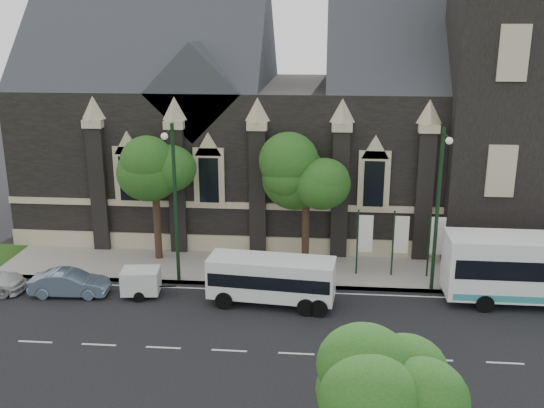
# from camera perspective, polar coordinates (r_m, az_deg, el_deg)

# --- Properties ---
(ground) EXTENTS (160.00, 160.00, 0.00)m
(ground) POSITION_cam_1_polar(r_m,az_deg,el_deg) (28.33, -3.97, -13.38)
(ground) COLOR black
(ground) RESTS_ON ground
(sidewalk) EXTENTS (80.00, 5.00, 0.15)m
(sidewalk) POSITION_cam_1_polar(r_m,az_deg,el_deg) (36.77, -1.69, -5.94)
(sidewalk) COLOR gray
(sidewalk) RESTS_ON ground
(museum) EXTENTS (40.00, 17.70, 29.90)m
(museum) POSITION_cam_1_polar(r_m,az_deg,el_deg) (43.45, 6.45, 8.53)
(museum) COLOR black
(museum) RESTS_ON ground
(tree_park_east) EXTENTS (3.40, 3.40, 6.28)m
(tree_park_east) POSITION_cam_1_polar(r_m,az_deg,el_deg) (17.80, 11.55, -16.01)
(tree_park_east) COLOR black
(tree_park_east) RESTS_ON ground
(tree_walk_right) EXTENTS (4.08, 4.08, 7.80)m
(tree_walk_right) POSITION_cam_1_polar(r_m,az_deg,el_deg) (35.94, 3.56, 3.13)
(tree_walk_right) COLOR black
(tree_walk_right) RESTS_ON ground
(tree_walk_left) EXTENTS (3.91, 3.91, 7.64)m
(tree_walk_left) POSITION_cam_1_polar(r_m,az_deg,el_deg) (37.26, -10.45, 3.24)
(tree_walk_left) COLOR black
(tree_walk_left) RESTS_ON ground
(street_lamp_near) EXTENTS (0.36, 1.88, 9.00)m
(street_lamp_near) POSITION_cam_1_polar(r_m,az_deg,el_deg) (33.14, 15.17, 0.17)
(street_lamp_near) COLOR black
(street_lamp_near) RESTS_ON ground
(street_lamp_mid) EXTENTS (0.36, 1.88, 9.00)m
(street_lamp_mid) POSITION_cam_1_polar(r_m,az_deg,el_deg) (33.58, -9.04, 0.76)
(street_lamp_mid) COLOR black
(street_lamp_mid) RESTS_ON ground
(banner_flag_left) EXTENTS (0.90, 0.10, 4.00)m
(banner_flag_left) POSITION_cam_1_polar(r_m,az_deg,el_deg) (35.32, 8.38, -3.07)
(banner_flag_left) COLOR black
(banner_flag_left) RESTS_ON ground
(banner_flag_center) EXTENTS (0.90, 0.10, 4.00)m
(banner_flag_center) POSITION_cam_1_polar(r_m,az_deg,el_deg) (35.50, 11.61, -3.13)
(banner_flag_center) COLOR black
(banner_flag_center) RESTS_ON ground
(banner_flag_right) EXTENTS (0.90, 0.10, 4.00)m
(banner_flag_right) POSITION_cam_1_polar(r_m,az_deg,el_deg) (35.80, 14.79, -3.19)
(banner_flag_right) COLOR black
(banner_flag_right) RESTS_ON ground
(shuttle_bus) EXTENTS (6.65, 2.86, 2.50)m
(shuttle_bus) POSITION_cam_1_polar(r_m,az_deg,el_deg) (31.92, -0.01, -6.84)
(shuttle_bus) COLOR white
(shuttle_bus) RESTS_ON ground
(box_trailer) EXTENTS (2.89, 1.71, 1.51)m
(box_trailer) POSITION_cam_1_polar(r_m,az_deg,el_deg) (33.76, -12.03, -6.98)
(box_trailer) COLOR silver
(box_trailer) RESTS_ON ground
(sedan) EXTENTS (4.22, 1.66, 1.37)m
(sedan) POSITION_cam_1_polar(r_m,az_deg,el_deg) (34.93, -18.21, -6.97)
(sedan) COLOR slate
(sedan) RESTS_ON ground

